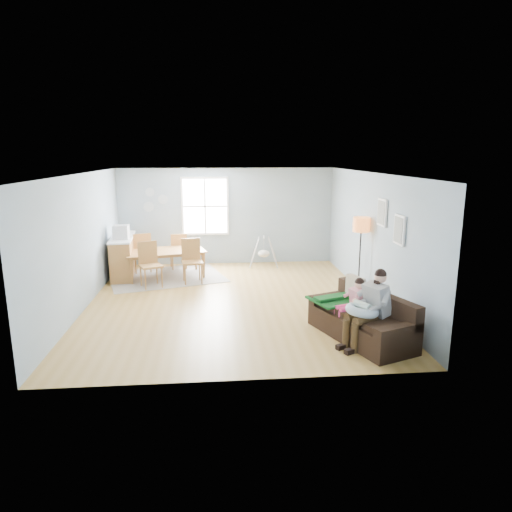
{
  "coord_description": "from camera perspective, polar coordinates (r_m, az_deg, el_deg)",
  "views": [
    {
      "loc": [
        -0.32,
        -9.31,
        3.09
      ],
      "look_at": [
        0.51,
        -0.08,
        1.0
      ],
      "focal_mm": 32.0,
      "sensor_mm": 36.0,
      "label": 1
    }
  ],
  "objects": [
    {
      "name": "pictures",
      "position": [
        8.98,
        16.44,
        4.25
      ],
      "size": [
        0.05,
        1.34,
        0.74
      ],
      "color": "white",
      "rests_on": "room"
    },
    {
      "name": "chair_sw",
      "position": [
        11.02,
        -13.19,
        -0.59
      ],
      "size": [
        0.64,
        0.64,
        1.07
      ],
      "color": "olive",
      "rests_on": "rug"
    },
    {
      "name": "monitor",
      "position": [
        11.74,
        -16.54,
        2.89
      ],
      "size": [
        0.37,
        0.35,
        0.34
      ],
      "color": "silver",
      "rests_on": "counter"
    },
    {
      "name": "baby_swing",
      "position": [
        12.78,
        0.97,
        0.39
      ],
      "size": [
        0.87,
        0.89,
        0.81
      ],
      "color": "silver",
      "rests_on": "room"
    },
    {
      "name": "window",
      "position": [
        12.86,
        -6.39,
        6.2
      ],
      "size": [
        1.32,
        0.08,
        1.62
      ],
      "color": "white",
      "rests_on": "room"
    },
    {
      "name": "father",
      "position": [
        7.65,
        14.01,
        -6.07
      ],
      "size": [
        0.95,
        0.7,
        1.27
      ],
      "color": "#98989B",
      "rests_on": "sofa"
    },
    {
      "name": "chair_se",
      "position": [
        11.21,
        -8.05,
        -0.15
      ],
      "size": [
        0.55,
        0.55,
        1.07
      ],
      "color": "olive",
      "rests_on": "rug"
    },
    {
      "name": "nursing_pillow",
      "position": [
        7.57,
        13.12,
        -6.63
      ],
      "size": [
        0.66,
        0.65,
        0.22
      ],
      "primitive_type": "torus",
      "rotation": [
        0.0,
        0.14,
        0.24
      ],
      "color": "#A4BFCD",
      "rests_on": "father"
    },
    {
      "name": "beige_pillow",
      "position": [
        8.43,
        12.29,
        -3.99
      ],
      "size": [
        0.25,
        0.46,
        0.45
      ],
      "primitive_type": "cube",
      "rotation": [
        0.0,
        0.0,
        0.29
      ],
      "color": "tan",
      "rests_on": "sofa"
    },
    {
      "name": "room",
      "position": [
        9.34,
        -3.19,
        8.58
      ],
      "size": [
        8.4,
        9.4,
        3.9
      ],
      "color": "#AF843E"
    },
    {
      "name": "toddler",
      "position": [
        8.02,
        12.16,
        -5.06
      ],
      "size": [
        0.56,
        0.38,
        0.82
      ],
      "color": "white",
      "rests_on": "sofa"
    },
    {
      "name": "chair_nw",
      "position": [
        12.33,
        -14.1,
        0.75
      ],
      "size": [
        0.62,
        0.62,
        1.07
      ],
      "color": "olive",
      "rests_on": "rug"
    },
    {
      "name": "infant",
      "position": [
        7.57,
        12.98,
        -5.96
      ],
      "size": [
        0.26,
        0.37,
        0.14
      ],
      "color": "silver",
      "rests_on": "nursing_pillow"
    },
    {
      "name": "green_throw",
      "position": [
        8.43,
        10.11,
        -5.34
      ],
      "size": [
        1.11,
        1.02,
        0.04
      ],
      "primitive_type": "cube",
      "rotation": [
        0.0,
        0.0,
        0.36
      ],
      "color": "#155C2A",
      "rests_on": "sofa"
    },
    {
      "name": "chair_ne",
      "position": [
        12.51,
        -9.66,
        0.9
      ],
      "size": [
        0.53,
        0.53,
        0.99
      ],
      "color": "olive",
      "rests_on": "rug"
    },
    {
      "name": "floor_lamp",
      "position": [
        10.08,
        12.99,
        3.03
      ],
      "size": [
        0.35,
        0.35,
        1.76
      ],
      "color": "black",
      "rests_on": "room"
    },
    {
      "name": "sofa",
      "position": [
        8.06,
        13.26,
        -8.04
      ],
      "size": [
        1.49,
        2.15,
        0.8
      ],
      "color": "black",
      "rests_on": "room"
    },
    {
      "name": "counter",
      "position": [
        12.21,
        -16.25,
        0.03
      ],
      "size": [
        0.71,
        1.87,
        1.02
      ],
      "color": "olive",
      "rests_on": "room"
    },
    {
      "name": "wall_plates",
      "position": [
        12.96,
        -12.66,
        6.82
      ],
      "size": [
        0.67,
        0.02,
        0.66
      ],
      "color": "#98ABB7",
      "rests_on": "room"
    },
    {
      "name": "rug",
      "position": [
        11.9,
        -11.14,
        -2.57
      ],
      "size": [
        3.25,
        2.81,
        0.01
      ],
      "primitive_type": "cube",
      "rotation": [
        0.0,
        0.0,
        0.29
      ],
      "color": "gray",
      "rests_on": "room"
    },
    {
      "name": "storage_cube",
      "position": [
        8.47,
        16.16,
        -7.22
      ],
      "size": [
        0.59,
        0.55,
        0.55
      ],
      "color": "silver",
      "rests_on": "room"
    },
    {
      "name": "dining_table",
      "position": [
        11.81,
        -11.21,
        -0.98
      ],
      "size": [
        2.17,
        1.55,
        0.69
      ],
      "primitive_type": "imported",
      "rotation": [
        0.0,
        0.0,
        0.25
      ],
      "color": "olive",
      "rests_on": "rug"
    }
  ]
}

